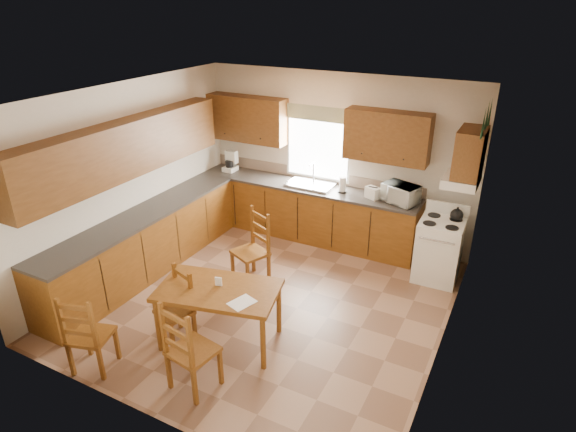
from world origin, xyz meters
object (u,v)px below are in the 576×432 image
at_px(chair_far_right, 174,307).
at_px(stove, 438,251).
at_px(chair_far_left, 250,248).
at_px(chair_near_right, 192,345).
at_px(dining_table, 220,315).
at_px(chair_near_left, 90,330).
at_px(microwave, 400,194).

bearing_deg(chair_far_right, stove, 67.12).
height_order(chair_far_left, chair_far_right, chair_far_left).
bearing_deg(stove, chair_near_right, -119.50).
relative_size(dining_table, chair_far_right, 1.50).
bearing_deg(chair_far_left, chair_near_left, -80.24).
bearing_deg(chair_far_left, dining_table, -49.48).
distance_m(microwave, chair_near_left, 4.56).
bearing_deg(dining_table, microwave, 53.58).
relative_size(stove, chair_near_left, 0.90).
bearing_deg(chair_near_left, stove, -145.74).
height_order(stove, chair_near_left, chair_near_left).
xyz_separation_m(stove, chair_far_right, (-2.44, -2.82, 0.01)).
relative_size(dining_table, chair_near_left, 1.39).
height_order(dining_table, chair_far_left, chair_far_left).
bearing_deg(chair_far_right, dining_table, 42.95).
distance_m(stove, chair_far_left, 2.67).
bearing_deg(chair_near_left, microwave, -136.00).
bearing_deg(microwave, chair_far_left, -116.10).
relative_size(microwave, chair_near_right, 0.45).
height_order(stove, chair_far_left, chair_far_left).
xyz_separation_m(stove, chair_far_left, (-2.33, -1.30, 0.09)).
xyz_separation_m(dining_table, chair_far_right, (-0.48, -0.23, 0.09)).
distance_m(dining_table, chair_far_left, 1.35).
bearing_deg(chair_near_right, chair_far_left, -65.27).
xyz_separation_m(microwave, dining_table, (-1.25, -2.94, -0.70)).
relative_size(microwave, chair_far_left, 0.45).
bearing_deg(chair_near_right, microwave, -96.97).
bearing_deg(chair_near_right, stove, -108.83).
bearing_deg(chair_near_left, chair_far_left, -121.06).
height_order(chair_near_left, chair_near_right, chair_near_right).
height_order(microwave, chair_near_left, microwave).
height_order(stove, chair_far_right, chair_far_right).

